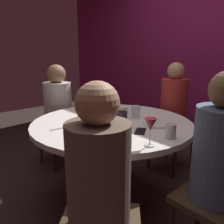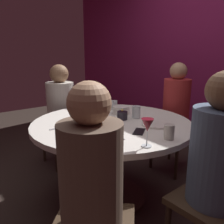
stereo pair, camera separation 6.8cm
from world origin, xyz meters
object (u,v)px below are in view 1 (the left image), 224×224
object	(u,v)px
bowl_serving_large	(103,127)
cup_by_left_diner	(112,105)
dining_table	(112,138)
wine_glass	(150,126)
cup_near_candle	(90,105)
cup_center_front	(136,112)
seated_diner_back	(173,106)
seated_diner_front_right	(99,181)
dinner_plate	(157,124)
seated_diner_right	(221,155)
seated_diner_left	(58,104)
bowl_salad_center	(87,116)
candle_holder	(122,115)
cup_by_right_diner	(171,131)
bowl_small_white	(120,110)
cell_phone	(140,131)

from	to	relation	value
bowl_serving_large	cup_by_left_diner	bearing A→B (deg)	133.33
dining_table	wine_glass	bearing A→B (deg)	-17.76
cup_near_candle	cup_center_front	xyz separation A→B (m)	(0.47, 0.16, -0.01)
seated_diner_back	seated_diner_front_right	world-z (taller)	seated_diner_back
dinner_plate	cup_near_candle	world-z (taller)	cup_near_candle
seated_diner_right	seated_diner_left	bearing A→B (deg)	0.00
bowl_serving_large	seated_diner_right	bearing A→B (deg)	16.09
cup_near_candle	cup_by_left_diner	distance (m)	0.24
bowl_salad_center	cup_by_left_diner	xyz separation A→B (m)	(-0.18, 0.43, 0.01)
candle_holder	bowl_serving_large	xyz separation A→B (m)	(0.14, -0.32, -0.00)
dining_table	cup_by_right_diner	xyz separation A→B (m)	(0.56, 0.03, 0.20)
seated_diner_back	cup_by_right_diner	size ratio (longest dim) A/B	12.07
dining_table	bowl_serving_large	size ratio (longest dim) A/B	8.95
cup_by_left_diner	cup_center_front	bearing A→B (deg)	-9.06
seated_diner_left	candle_holder	size ratio (longest dim) A/B	12.71
seated_diner_right	cup_by_right_diner	size ratio (longest dim) A/B	12.15
dinner_plate	bowl_salad_center	size ratio (longest dim) A/B	1.39
seated_diner_front_right	bowl_salad_center	distance (m)	0.96
wine_glass	cup_by_left_diner	distance (m)	1.01
dining_table	bowl_small_white	bearing A→B (deg)	122.66
seated_diner_front_right	cup_near_candle	bearing A→B (deg)	10.94
seated_diner_right	dining_table	bearing A→B (deg)	0.00
seated_diner_front_right	candle_holder	size ratio (longest dim) A/B	12.80
dinner_plate	cup_center_front	distance (m)	0.26
bowl_serving_large	bowl_salad_center	size ratio (longest dim) A/B	0.87
seated_diner_back	seated_diner_front_right	size ratio (longest dim) A/B	1.02
cup_near_candle	seated_diner_back	bearing A→B (deg)	62.76
bowl_serving_large	cup_center_front	size ratio (longest dim) A/B	1.40
seated_diner_front_right	cup_by_right_diner	bearing A→B (deg)	-37.20
bowl_serving_large	cup_by_left_diner	distance (m)	0.71
bowl_salad_center	bowl_serving_large	bearing A→B (deg)	-14.59
seated_diner_left	cell_phone	world-z (taller)	seated_diner_left
wine_glass	cup_center_front	world-z (taller)	wine_glass
cup_by_left_diner	seated_diner_left	bearing A→B (deg)	-153.68
dinner_plate	cell_phone	world-z (taller)	dinner_plate
dining_table	cup_near_candle	xyz separation A→B (m)	(-0.42, 0.07, 0.21)
cup_center_front	seated_diner_left	bearing A→B (deg)	-166.62
candle_holder	bowl_serving_large	bearing A→B (deg)	-66.81
seated_diner_front_right	cup_near_candle	distance (m)	1.29
seated_diner_back	candle_holder	distance (m)	0.78
seated_diner_right	bowl_salad_center	world-z (taller)	seated_diner_right
cell_phone	cup_center_front	distance (m)	0.38
cell_phone	bowl_serving_large	world-z (taller)	bowl_serving_large
bowl_small_white	cup_center_front	bearing A→B (deg)	1.65
seated_diner_back	seated_diner_right	bearing A→B (deg)	45.67
bowl_salad_center	cup_by_left_diner	size ratio (longest dim) A/B	1.99
bowl_serving_large	wine_glass	bearing A→B (deg)	5.95
seated_diner_back	dinner_plate	size ratio (longest dim) A/B	5.04
dining_table	cup_by_left_diner	xyz separation A→B (m)	(-0.33, 0.29, 0.19)
dining_table	seated_diner_front_right	bearing A→B (deg)	-45.00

